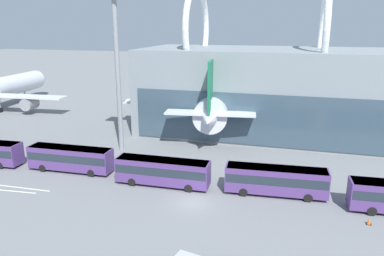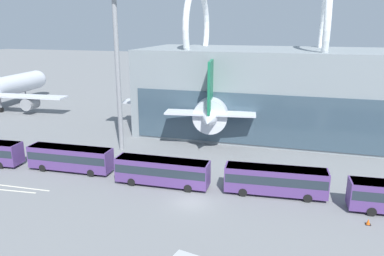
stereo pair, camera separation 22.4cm
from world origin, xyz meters
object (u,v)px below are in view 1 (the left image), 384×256
object	(u,v)px
airliner_at_gate_far	(218,98)
traffic_cone_0	(369,221)
shuttle_bus_4	(276,179)
floodlight_mast	(116,47)
shuttle_bus_2	(70,157)
shuttle_bus_3	(163,170)

from	to	relation	value
airliner_at_gate_far	traffic_cone_0	world-z (taller)	airliner_at_gate_far
shuttle_bus_4	floodlight_mast	size ratio (longest dim) A/B	0.48
shuttle_bus_4	traffic_cone_0	size ratio (longest dim) A/B	19.63
shuttle_bus_2	traffic_cone_0	size ratio (longest dim) A/B	19.50
airliner_at_gate_far	shuttle_bus_2	world-z (taller)	airliner_at_gate_far
airliner_at_gate_far	shuttle_bus_2	size ratio (longest dim) A/B	3.54
shuttle_bus_2	shuttle_bus_3	world-z (taller)	same
shuttle_bus_4	floodlight_mast	world-z (taller)	floodlight_mast
shuttle_bus_3	floodlight_mast	xyz separation A→B (m)	(-11.11, 11.17, 14.20)
airliner_at_gate_far	shuttle_bus_3	bearing A→B (deg)	171.85
shuttle_bus_2	shuttle_bus_4	xyz separation A→B (m)	(27.38, 0.07, 0.00)
shuttle_bus_2	shuttle_bus_4	world-z (taller)	same
airliner_at_gate_far	traffic_cone_0	bearing A→B (deg)	-153.95
shuttle_bus_3	floodlight_mast	distance (m)	21.21
airliner_at_gate_far	shuttle_bus_2	xyz separation A→B (m)	(-13.96, -30.14, -3.29)
airliner_at_gate_far	shuttle_bus_3	distance (m)	31.30
shuttle_bus_4	traffic_cone_0	world-z (taller)	shuttle_bus_4
shuttle_bus_2	shuttle_bus_3	distance (m)	13.72
traffic_cone_0	floodlight_mast	bearing A→B (deg)	157.17
floodlight_mast	traffic_cone_0	world-z (taller)	floodlight_mast
shuttle_bus_4	traffic_cone_0	bearing A→B (deg)	-28.49
shuttle_bus_2	airliner_at_gate_far	bearing A→B (deg)	63.39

